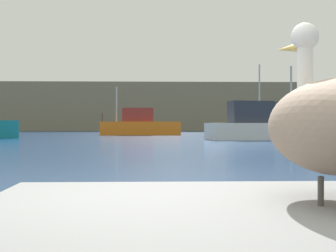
{
  "coord_description": "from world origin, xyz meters",
  "views": [
    {
      "loc": [
        0.11,
        -3.0,
        1.04
      ],
      "look_at": [
        1.09,
        21.85,
        0.87
      ],
      "focal_mm": 57.09,
      "sensor_mm": 36.0,
      "label": 1
    }
  ],
  "objects_px": {
    "pelican": "(335,125)",
    "fishing_boat_green": "(286,124)",
    "fishing_boat_white": "(258,126)",
    "fishing_boat_orange": "(140,125)"
  },
  "relations": [
    {
      "from": "fishing_boat_white",
      "to": "fishing_boat_orange",
      "type": "xyz_separation_m",
      "value": [
        -7.3,
        12.44,
        -0.01
      ]
    },
    {
      "from": "fishing_boat_white",
      "to": "fishing_boat_orange",
      "type": "distance_m",
      "value": 14.42
    },
    {
      "from": "fishing_boat_white",
      "to": "fishing_boat_green",
      "type": "xyz_separation_m",
      "value": [
        4.26,
        9.62,
        0.1
      ]
    },
    {
      "from": "fishing_boat_white",
      "to": "fishing_boat_green",
      "type": "height_order",
      "value": "fishing_boat_green"
    },
    {
      "from": "fishing_boat_white",
      "to": "fishing_boat_orange",
      "type": "bearing_deg",
      "value": 110.52
    },
    {
      "from": "pelican",
      "to": "fishing_boat_green",
      "type": "distance_m",
      "value": 40.18
    },
    {
      "from": "pelican",
      "to": "fishing_boat_white",
      "type": "xyz_separation_m",
      "value": [
        5.77,
        29.29,
        -0.21
      ]
    },
    {
      "from": "fishing_boat_white",
      "to": "fishing_boat_orange",
      "type": "relative_size",
      "value": 1.03
    },
    {
      "from": "fishing_boat_white",
      "to": "pelican",
      "type": "bearing_deg",
      "value": -111.03
    },
    {
      "from": "pelican",
      "to": "fishing_boat_green",
      "type": "relative_size",
      "value": 0.2
    }
  ]
}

